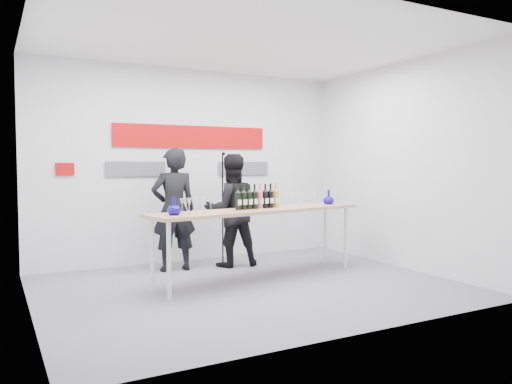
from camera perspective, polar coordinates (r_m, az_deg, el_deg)
ground at (r=6.31m, az=-0.60°, el=-10.75°), size 5.00×5.00×0.00m
back_wall at (r=7.95m, az=-7.30°, el=3.02°), size 5.00×0.04×3.00m
signage at (r=7.91m, az=-7.62°, el=5.24°), size 3.38×0.02×0.79m
tasting_table at (r=6.58m, az=0.41°, el=-2.55°), size 3.17×1.13×0.93m
wine_bottles at (r=6.60m, az=0.15°, el=-0.49°), size 0.71×0.19×0.33m
decanter_left at (r=5.85m, az=-9.34°, el=-1.57°), size 0.16×0.16×0.21m
decanter_right at (r=7.41m, az=8.30°, el=-0.56°), size 0.16×0.16×0.21m
glasses_left at (r=6.02m, az=-6.82°, el=-1.56°), size 0.39×0.27×0.18m
glasses_right at (r=7.01m, az=4.95°, el=-0.88°), size 0.49×0.27×0.18m
presenter_left at (r=7.19m, az=-9.40°, el=-1.99°), size 0.67×0.46×1.75m
presenter_right at (r=7.43m, az=-2.87°, el=-2.09°), size 0.89×0.74×1.67m
mic_stand at (r=7.54m, az=-3.81°, el=-4.44°), size 0.20×0.20×1.70m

